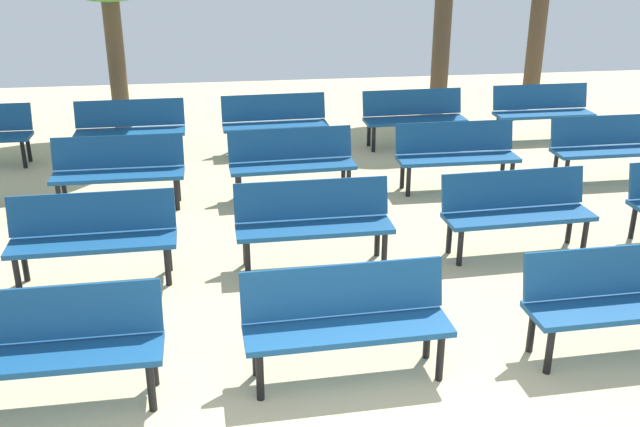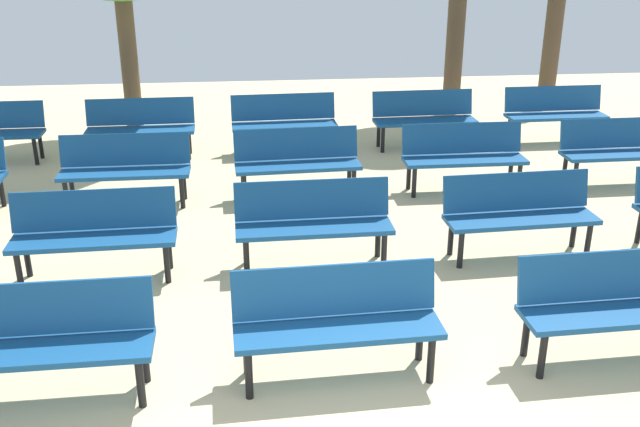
{
  "view_description": "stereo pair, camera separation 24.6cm",
  "coord_description": "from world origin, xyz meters",
  "px_view_note": "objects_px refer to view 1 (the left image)",
  "views": [
    {
      "loc": [
        -0.95,
        -3.19,
        3.34
      ],
      "look_at": [
        0.0,
        3.61,
        0.55
      ],
      "focal_mm": 40.56,
      "sensor_mm": 36.0,
      "label": 1
    },
    {
      "loc": [
        -0.71,
        -3.22,
        3.34
      ],
      "look_at": [
        0.0,
        3.61,
        0.55
      ],
      "focal_mm": 40.56,
      "sensor_mm": 36.0,
      "label": 2
    }
  ],
  "objects_px": {
    "bench_r1_c1": "(93,233)",
    "bench_r3_c3": "(414,115)",
    "bench_r0_c1": "(51,342)",
    "bench_r2_c2": "(292,159)",
    "bench_r1_c3": "(516,208)",
    "bench_r2_c3": "(456,152)",
    "bench_r0_c2": "(346,316)",
    "tree_0": "(537,28)",
    "bench_r1_c2": "(313,219)",
    "bench_r3_c2": "(275,120)",
    "bench_r2_c4": "(609,144)",
    "bench_r3_c1": "(130,126)",
    "bench_r2_c1": "(118,168)",
    "bench_r3_c4": "(542,109)",
    "bench_r0_c3": "(620,295)"
  },
  "relations": [
    {
      "from": "bench_r1_c1",
      "to": "bench_r3_c3",
      "type": "relative_size",
      "value": 1.0
    },
    {
      "from": "bench_r0_c1",
      "to": "bench_r2_c2",
      "type": "xyz_separation_m",
      "value": [
        2.18,
        4.07,
        0.0
      ]
    },
    {
      "from": "bench_r1_c3",
      "to": "bench_r2_c2",
      "type": "bearing_deg",
      "value": 134.79
    },
    {
      "from": "bench_r1_c1",
      "to": "bench_r3_c3",
      "type": "bearing_deg",
      "value": 42.13
    },
    {
      "from": "bench_r2_c3",
      "to": "bench_r3_c3",
      "type": "distance_m",
      "value": 2.0
    },
    {
      "from": "bench_r0_c2",
      "to": "bench_r3_c3",
      "type": "distance_m",
      "value": 6.4
    },
    {
      "from": "bench_r0_c2",
      "to": "bench_r1_c3",
      "type": "distance_m",
      "value": 2.96
    },
    {
      "from": "bench_r3_c3",
      "to": "tree_0",
      "type": "relative_size",
      "value": 0.57
    },
    {
      "from": "bench_r1_c2",
      "to": "bench_r3_c2",
      "type": "height_order",
      "value": "same"
    },
    {
      "from": "bench_r0_c2",
      "to": "bench_r2_c4",
      "type": "distance_m",
      "value": 5.96
    },
    {
      "from": "bench_r0_c2",
      "to": "bench_r1_c1",
      "type": "height_order",
      "value": "same"
    },
    {
      "from": "bench_r0_c1",
      "to": "bench_r3_c1",
      "type": "xyz_separation_m",
      "value": [
        -0.04,
        6.0,
        0.0
      ]
    },
    {
      "from": "bench_r3_c3",
      "to": "bench_r1_c3",
      "type": "bearing_deg",
      "value": -90.89
    },
    {
      "from": "bench_r3_c2",
      "to": "bench_r2_c4",
      "type": "bearing_deg",
      "value": -25.89
    },
    {
      "from": "bench_r1_c1",
      "to": "bench_r3_c2",
      "type": "relative_size",
      "value": 1.0
    },
    {
      "from": "bench_r2_c2",
      "to": "bench_r3_c3",
      "type": "height_order",
      "value": "same"
    },
    {
      "from": "bench_r1_c3",
      "to": "bench_r2_c3",
      "type": "height_order",
      "value": "same"
    },
    {
      "from": "bench_r0_c2",
      "to": "tree_0",
      "type": "relative_size",
      "value": 0.57
    },
    {
      "from": "bench_r1_c2",
      "to": "bench_r2_c3",
      "type": "xyz_separation_m",
      "value": [
        2.18,
        2.04,
        0.0
      ]
    },
    {
      "from": "bench_r2_c1",
      "to": "bench_r3_c1",
      "type": "xyz_separation_m",
      "value": [
        -0.05,
        1.97,
        0.0
      ]
    },
    {
      "from": "bench_r2_c1",
      "to": "bench_r3_c2",
      "type": "relative_size",
      "value": 0.99
    },
    {
      "from": "bench_r3_c3",
      "to": "bench_r2_c1",
      "type": "bearing_deg",
      "value": -155.99
    },
    {
      "from": "bench_r2_c3",
      "to": "bench_r1_c3",
      "type": "bearing_deg",
      "value": -89.97
    },
    {
      "from": "bench_r3_c1",
      "to": "bench_r1_c1",
      "type": "bearing_deg",
      "value": -90.28
    },
    {
      "from": "bench_r2_c3",
      "to": "bench_r1_c2",
      "type": "bearing_deg",
      "value": -136.99
    },
    {
      "from": "bench_r3_c1",
      "to": "tree_0",
      "type": "height_order",
      "value": "tree_0"
    },
    {
      "from": "bench_r3_c1",
      "to": "bench_r3_c4",
      "type": "bearing_deg",
      "value": 0.67
    },
    {
      "from": "bench_r1_c1",
      "to": "bench_r3_c1",
      "type": "distance_m",
      "value": 4.01
    },
    {
      "from": "bench_r1_c1",
      "to": "bench_r3_c3",
      "type": "distance_m",
      "value": 5.96
    },
    {
      "from": "bench_r1_c2",
      "to": "bench_r3_c1",
      "type": "bearing_deg",
      "value": 118.5
    },
    {
      "from": "bench_r1_c2",
      "to": "bench_r3_c3",
      "type": "height_order",
      "value": "same"
    },
    {
      "from": "bench_r3_c2",
      "to": "bench_r2_c2",
      "type": "bearing_deg",
      "value": -90.55
    },
    {
      "from": "bench_r0_c2",
      "to": "bench_r2_c3",
      "type": "relative_size",
      "value": 1.01
    },
    {
      "from": "bench_r0_c1",
      "to": "bench_r1_c3",
      "type": "relative_size",
      "value": 0.99
    },
    {
      "from": "bench_r1_c1",
      "to": "bench_r2_c4",
      "type": "distance_m",
      "value": 6.88
    },
    {
      "from": "bench_r0_c2",
      "to": "tree_0",
      "type": "distance_m",
      "value": 10.3
    },
    {
      "from": "bench_r0_c1",
      "to": "bench_r0_c3",
      "type": "height_order",
      "value": "same"
    },
    {
      "from": "bench_r2_c2",
      "to": "bench_r3_c3",
      "type": "relative_size",
      "value": 1.0
    },
    {
      "from": "bench_r2_c4",
      "to": "bench_r3_c2",
      "type": "xyz_separation_m",
      "value": [
        -4.42,
        1.94,
        0.0
      ]
    },
    {
      "from": "bench_r2_c4",
      "to": "tree_0",
      "type": "xyz_separation_m",
      "value": [
        0.93,
        4.73,
        0.91
      ]
    },
    {
      "from": "bench_r0_c1",
      "to": "bench_r0_c3",
      "type": "xyz_separation_m",
      "value": [
        4.46,
        0.09,
        0.0
      ]
    },
    {
      "from": "bench_r1_c2",
      "to": "bench_r2_c2",
      "type": "bearing_deg",
      "value": 89.45
    },
    {
      "from": "bench_r0_c1",
      "to": "bench_r2_c3",
      "type": "xyz_separation_m",
      "value": [
        4.37,
        4.09,
        0.0
      ]
    },
    {
      "from": "bench_r1_c2",
      "to": "bench_r3_c4",
      "type": "distance_m",
      "value": 5.96
    },
    {
      "from": "bench_r2_c3",
      "to": "tree_0",
      "type": "height_order",
      "value": "tree_0"
    },
    {
      "from": "bench_r1_c1",
      "to": "bench_r1_c2",
      "type": "xyz_separation_m",
      "value": [
        2.18,
        0.07,
        0.0
      ]
    },
    {
      "from": "bench_r0_c1",
      "to": "tree_0",
      "type": "distance_m",
      "value": 11.62
    },
    {
      "from": "bench_r1_c1",
      "to": "bench_r2_c2",
      "type": "relative_size",
      "value": 0.99
    },
    {
      "from": "bench_r2_c2",
      "to": "bench_r3_c4",
      "type": "relative_size",
      "value": 1.01
    },
    {
      "from": "bench_r3_c1",
      "to": "bench_r3_c4",
      "type": "xyz_separation_m",
      "value": [
        6.53,
        0.18,
        0.0
      ]
    }
  ]
}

